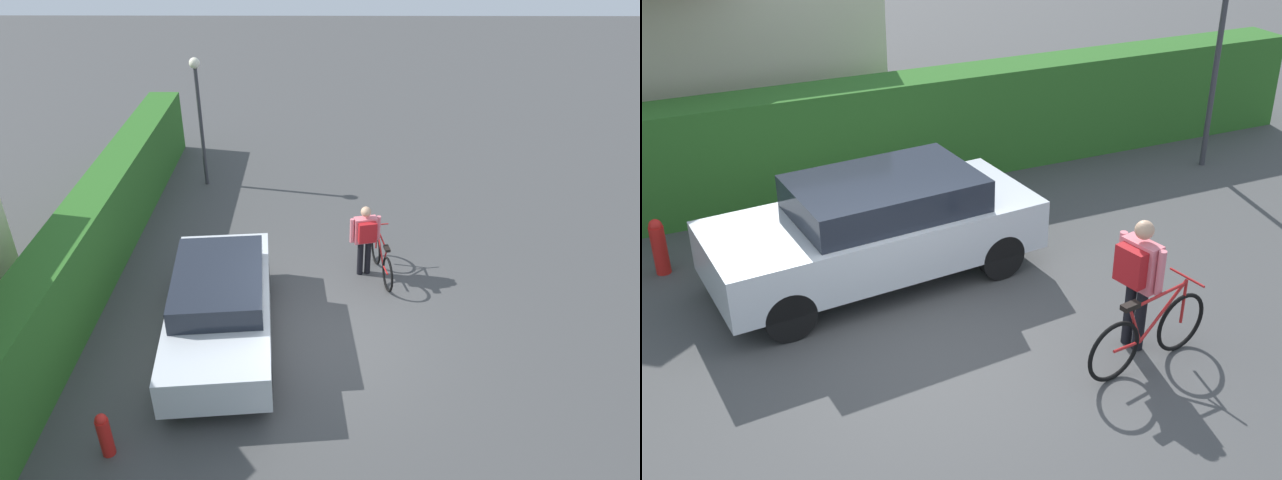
% 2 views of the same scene
% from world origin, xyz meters
% --- Properties ---
extents(ground_plane, '(60.00, 60.00, 0.00)m').
position_xyz_m(ground_plane, '(0.00, 0.00, 0.00)').
color(ground_plane, '#454545').
extents(hedge_row, '(18.55, 0.90, 1.79)m').
position_xyz_m(hedge_row, '(0.00, 4.91, 0.90)').
color(hedge_row, '#2C6523').
rests_on(hedge_row, ground).
extents(parked_car_near, '(4.51, 2.20, 1.44)m').
position_xyz_m(parked_car_near, '(-0.04, 1.92, 0.77)').
color(parked_car_near, silver).
rests_on(parked_car_near, ground).
extents(bicycle, '(1.78, 0.50, 0.99)m').
position_xyz_m(bicycle, '(2.08, -1.22, 0.41)').
color(bicycle, black).
rests_on(bicycle, ground).
extents(person_rider, '(0.42, 0.65, 1.64)m').
position_xyz_m(person_rider, '(2.12, -0.85, 0.99)').
color(person_rider, black).
rests_on(person_rider, ground).
extents(street_lamp, '(0.28, 0.28, 3.53)m').
position_xyz_m(street_lamp, '(6.60, 3.33, 2.34)').
color(street_lamp, '#38383D').
rests_on(street_lamp, ground).
extents(fire_hydrant, '(0.20, 0.20, 0.81)m').
position_xyz_m(fire_hydrant, '(-2.69, 3.28, 0.41)').
color(fire_hydrant, red).
rests_on(fire_hydrant, ground).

